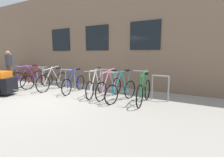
# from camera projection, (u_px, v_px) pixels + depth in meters

# --- Properties ---
(ground_plane) EXTENTS (42.00, 42.00, 0.00)m
(ground_plane) POSITION_uv_depth(u_px,v_px,m) (44.00, 100.00, 5.72)
(ground_plane) COLOR #9E998E
(storefront_building) EXTENTS (28.00, 7.02, 4.75)m
(storefront_building) POSITION_uv_depth(u_px,v_px,m) (127.00, 41.00, 11.11)
(storefront_building) COLOR #7A604C
(storefront_building) RESTS_ON ground
(bike_rack) EXTENTS (6.59, 0.05, 0.86)m
(bike_rack) POSITION_uv_depth(u_px,v_px,m) (88.00, 79.00, 7.07)
(bike_rack) COLOR gray
(bike_rack) RESTS_ON ground
(bicycle_pink) EXTENTS (0.44, 1.76, 1.09)m
(bicycle_pink) POSITION_uv_depth(u_px,v_px,m) (109.00, 87.00, 6.02)
(bicycle_pink) COLOR black
(bicycle_pink) RESTS_ON ground
(bicycle_white) EXTENTS (0.53, 1.69, 1.05)m
(bicycle_white) POSITION_uv_depth(u_px,v_px,m) (96.00, 86.00, 6.27)
(bicycle_white) COLOR black
(bicycle_white) RESTS_ON ground
(bicycle_silver) EXTENTS (0.44, 1.82, 1.07)m
(bicycle_silver) POSITION_uv_depth(u_px,v_px,m) (53.00, 81.00, 7.30)
(bicycle_silver) COLOR black
(bicycle_silver) RESTS_ON ground
(bicycle_maroon) EXTENTS (0.44, 1.61, 1.08)m
(bicycle_maroon) POSITION_uv_depth(u_px,v_px,m) (38.00, 80.00, 7.76)
(bicycle_maroon) COLOR black
(bicycle_maroon) RESTS_ON ground
(bicycle_green) EXTENTS (0.44, 1.70, 1.10)m
(bicycle_green) POSITION_uv_depth(u_px,v_px,m) (144.00, 91.00, 5.34)
(bicycle_green) COLOR black
(bicycle_green) RESTS_ON ground
(bicycle_blue) EXTENTS (0.49, 1.68, 1.00)m
(bicycle_blue) POSITION_uv_depth(u_px,v_px,m) (74.00, 83.00, 6.81)
(bicycle_blue) COLOR black
(bicycle_blue) RESTS_ON ground
(bicycle_teal) EXTENTS (0.47, 1.61, 1.05)m
(bicycle_teal) POSITION_uv_depth(u_px,v_px,m) (121.00, 90.00, 5.56)
(bicycle_teal) COLOR black
(bicycle_teal) RESTS_ON ground
(bicycle_purple) EXTENTS (0.52, 1.71, 1.04)m
(bicycle_purple) POSITION_uv_depth(u_px,v_px,m) (29.00, 78.00, 7.99)
(bicycle_purple) COLOR black
(bicycle_purple) RESTS_ON ground
(bike_trailer) EXTENTS (1.46, 0.89, 0.92)m
(bike_trailer) POSITION_uv_depth(u_px,v_px,m) (1.00, 83.00, 6.35)
(bike_trailer) COLOR black
(bike_trailer) RESTS_ON ground
(wooden_bench) EXTENTS (1.68, 0.40, 0.46)m
(wooden_bench) POSITION_uv_depth(u_px,v_px,m) (17.00, 73.00, 10.68)
(wooden_bench) COLOR brown
(wooden_bench) RESTS_ON ground
(person_by_bench) EXTENTS (0.35, 0.32, 1.62)m
(person_by_bench) POSITION_uv_depth(u_px,v_px,m) (10.00, 64.00, 9.72)
(person_by_bench) COLOR brown
(person_by_bench) RESTS_ON ground
(person_browsing) EXTENTS (0.32, 0.32, 1.71)m
(person_browsing) POSITION_uv_depth(u_px,v_px,m) (9.00, 64.00, 9.06)
(person_browsing) COLOR brown
(person_browsing) RESTS_ON ground
(backpack) EXTENTS (0.32, 0.26, 0.44)m
(backpack) POSITION_uv_depth(u_px,v_px,m) (2.00, 79.00, 8.97)
(backpack) COLOR #1E4C1E
(backpack) RESTS_ON ground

